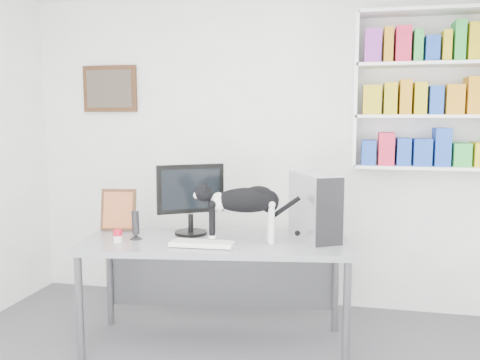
# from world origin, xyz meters

# --- Properties ---
(room) EXTENTS (4.01, 4.01, 2.70)m
(room) POSITION_xyz_m (0.00, 0.00, 1.35)
(room) COLOR #4F4F53
(room) RESTS_ON ground
(bookshelf) EXTENTS (1.03, 0.28, 1.24)m
(bookshelf) POSITION_xyz_m (1.40, 1.85, 1.85)
(bookshelf) COLOR white
(bookshelf) RESTS_ON room
(wall_art) EXTENTS (0.52, 0.04, 0.42)m
(wall_art) POSITION_xyz_m (-1.30, 1.97, 1.90)
(wall_art) COLOR #4B2B18
(wall_art) RESTS_ON room
(desk) EXTENTS (1.96, 0.99, 0.78)m
(desk) POSITION_xyz_m (-0.04, 1.01, 0.39)
(desk) COLOR gray
(desk) RESTS_ON room
(monitor) EXTENTS (0.55, 0.47, 0.53)m
(monitor) POSITION_xyz_m (-0.27, 1.15, 1.04)
(monitor) COLOR black
(monitor) RESTS_ON desk
(keyboard) EXTENTS (0.43, 0.18, 0.03)m
(keyboard) POSITION_xyz_m (-0.09, 0.83, 0.80)
(keyboard) COLOR white
(keyboard) RESTS_ON desk
(pc_tower) EXTENTS (0.41, 0.52, 0.47)m
(pc_tower) POSITION_xyz_m (0.64, 1.19, 1.01)
(pc_tower) COLOR silver
(pc_tower) RESTS_ON desk
(speaker) EXTENTS (0.13, 0.13, 0.21)m
(speaker) POSITION_xyz_m (-0.60, 0.91, 0.88)
(speaker) COLOR black
(speaker) RESTS_ON desk
(leaning_print) EXTENTS (0.28, 0.15, 0.33)m
(leaning_print) POSITION_xyz_m (-0.85, 1.16, 0.94)
(leaning_print) COLOR #4B2B18
(leaning_print) RESTS_ON desk
(soup_can) EXTENTS (0.08, 0.08, 0.09)m
(soup_can) POSITION_xyz_m (-0.69, 0.81, 0.82)
(soup_can) COLOR red
(soup_can) RESTS_ON desk
(cat) EXTENTS (0.68, 0.34, 0.40)m
(cat) POSITION_xyz_m (0.17, 0.97, 0.98)
(cat) COLOR black
(cat) RESTS_ON desk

